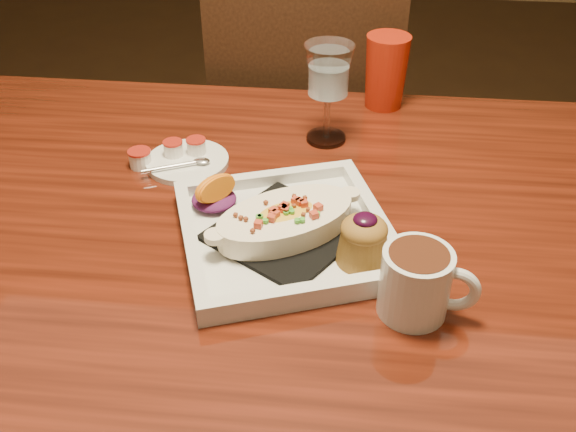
# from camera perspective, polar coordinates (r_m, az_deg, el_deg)

# --- Properties ---
(table) EXTENTS (1.50, 0.90, 0.75)m
(table) POSITION_cam_1_polar(r_m,az_deg,el_deg) (0.97, -1.46, -5.46)
(table) COLOR maroon
(table) RESTS_ON floor
(chair_far) EXTENTS (0.42, 0.42, 0.93)m
(chair_far) POSITION_cam_1_polar(r_m,az_deg,el_deg) (1.56, 1.60, 5.87)
(chair_far) COLOR black
(chair_far) RESTS_ON floor
(plate) EXTENTS (0.35, 0.35, 0.08)m
(plate) POSITION_cam_1_polar(r_m,az_deg,el_deg) (0.86, 0.40, -1.09)
(plate) COLOR silver
(plate) RESTS_ON table
(coffee_mug) EXTENTS (0.12, 0.08, 0.09)m
(coffee_mug) POSITION_cam_1_polar(r_m,az_deg,el_deg) (0.76, 11.48, -5.66)
(coffee_mug) COLOR silver
(coffee_mug) RESTS_ON table
(goblet) EXTENTS (0.08, 0.08, 0.17)m
(goblet) POSITION_cam_1_polar(r_m,az_deg,el_deg) (1.06, 3.61, 12.32)
(goblet) COLOR silver
(goblet) RESTS_ON table
(saucer) EXTENTS (0.13, 0.13, 0.09)m
(saucer) POSITION_cam_1_polar(r_m,az_deg,el_deg) (1.06, -9.08, 5.05)
(saucer) COLOR silver
(saucer) RESTS_ON table
(creamer_loose) EXTENTS (0.04, 0.04, 0.03)m
(creamer_loose) POSITION_cam_1_polar(r_m,az_deg,el_deg) (1.06, -13.01, 5.02)
(creamer_loose) COLOR white
(creamer_loose) RESTS_ON table
(red_tumbler) EXTENTS (0.08, 0.08, 0.13)m
(red_tumbler) POSITION_cam_1_polar(r_m,az_deg,el_deg) (1.22, 8.71, 12.56)
(red_tumbler) COLOR #B11F0C
(red_tumbler) RESTS_ON table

